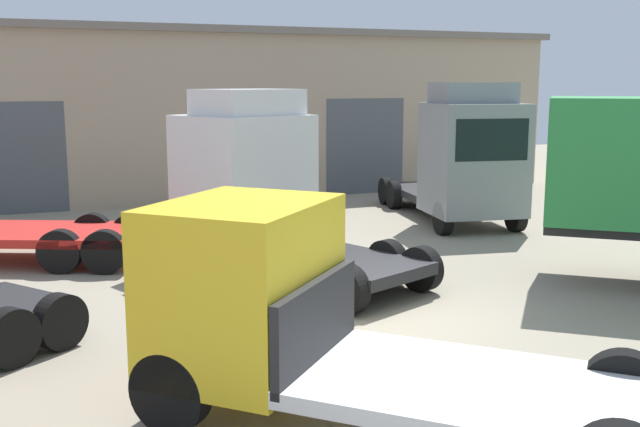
% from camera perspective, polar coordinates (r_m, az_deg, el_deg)
% --- Properties ---
extents(ground_plane, '(60.00, 60.00, 0.00)m').
position_cam_1_polar(ground_plane, '(13.78, 4.88, -7.84)').
color(ground_plane, gray).
extents(warehouse_building, '(28.60, 9.57, 6.13)m').
position_cam_1_polar(warehouse_building, '(30.83, -10.76, 7.71)').
color(warehouse_building, tan).
rests_on(warehouse_building, ground_plane).
extents(tractor_unit_white, '(4.63, 6.50, 4.05)m').
position_cam_1_polar(tractor_unit_white, '(17.00, -5.01, 2.18)').
color(tractor_unit_white, silver).
rests_on(tractor_unit_white, ground_plane).
extents(flatbed_truck_yellow, '(6.81, 6.75, 2.71)m').
position_cam_1_polar(flatbed_truck_yellow, '(9.40, -0.21, -7.97)').
color(flatbed_truck_yellow, yellow).
rests_on(flatbed_truck_yellow, ground_plane).
extents(tractor_unit_grey, '(3.53, 6.77, 4.20)m').
position_cam_1_polar(tractor_unit_grey, '(22.29, 11.14, 4.04)').
color(tractor_unit_grey, gray).
rests_on(tractor_unit_grey, ground_plane).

